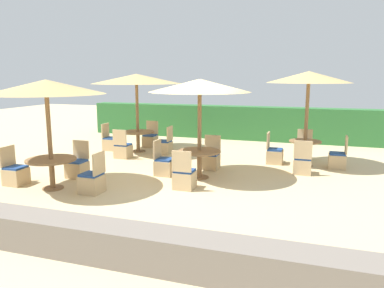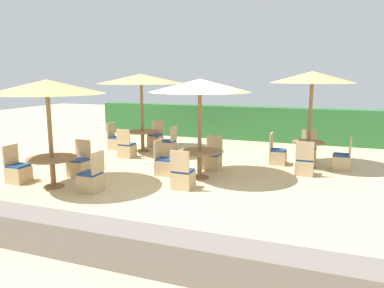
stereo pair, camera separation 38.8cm
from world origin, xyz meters
The scene contains 25 objects.
ground_plane centered at (0.00, 0.00, 0.00)m, with size 40.00×40.00×0.00m, color #D1BA8C.
hedge_row centered at (0.00, 6.91, 0.67)m, with size 13.00×0.70×1.35m, color #2D6B33.
stone_border centered at (0.00, -3.78, 0.26)m, with size 10.00×0.56×0.52m, color slate.
parasol_front_left centered at (-2.81, -1.21, 2.33)m, with size 2.61×2.61×2.50m.
round_table_front_left centered at (-2.81, -1.21, 0.57)m, with size 1.13×1.13×0.71m.
patio_chair_front_left_west centered at (-3.88, -1.21, 0.26)m, with size 0.46×0.46×0.93m.
patio_chair_front_left_east centered at (-1.76, -1.19, 0.26)m, with size 0.46×0.46×0.93m.
patio_chair_front_left_north centered at (-2.86, -0.17, 0.26)m, with size 0.46×0.46×0.93m.
parasol_back_right centered at (2.66, 2.90, 2.53)m, with size 2.34×2.34×2.71m.
round_table_back_right centered at (2.66, 2.90, 0.55)m, with size 0.90×0.90×0.74m.
patio_chair_back_right_west centered at (1.80, 2.96, 0.26)m, with size 0.46×0.46×0.93m.
patio_chair_back_right_east centered at (3.57, 2.90, 0.26)m, with size 0.46×0.46×0.93m.
patio_chair_back_right_north centered at (2.63, 3.77, 0.26)m, with size 0.46×0.46×0.93m.
patio_chair_back_right_south centered at (2.64, 1.98, 0.26)m, with size 0.46×0.46×0.93m.
parasol_center centered at (0.15, 0.75, 2.33)m, with size 2.53×2.53×2.51m.
round_table_center centered at (0.15, 0.75, 0.56)m, with size 1.09×1.09×0.71m.
patio_chair_center_south centered at (0.09, -0.25, 0.26)m, with size 0.46×0.46×0.93m.
patio_chair_center_west centered at (-0.81, 0.71, 0.26)m, with size 0.46×0.46×0.93m.
patio_chair_center_north centered at (0.18, 1.74, 0.26)m, with size 0.46×0.46×0.93m.
parasol_back_left centered at (-2.82, 3.26, 2.46)m, with size 2.99×2.99×2.63m.
round_table_back_left centered at (-2.82, 3.26, 0.56)m, with size 1.11×1.11×0.70m.
patio_chair_back_left_south centered at (-2.84, 2.22, 0.26)m, with size 0.46×0.46×0.93m.
patio_chair_back_left_west centered at (-3.87, 3.22, 0.26)m, with size 0.46×0.46×0.93m.
patio_chair_back_left_east centered at (-1.83, 3.22, 0.26)m, with size 0.46×0.46×0.93m.
patio_chair_back_left_north centered at (-2.81, 4.23, 0.26)m, with size 0.46×0.46×0.93m.
Camera 1 is at (2.88, -8.14, 2.61)m, focal length 35.00 mm.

